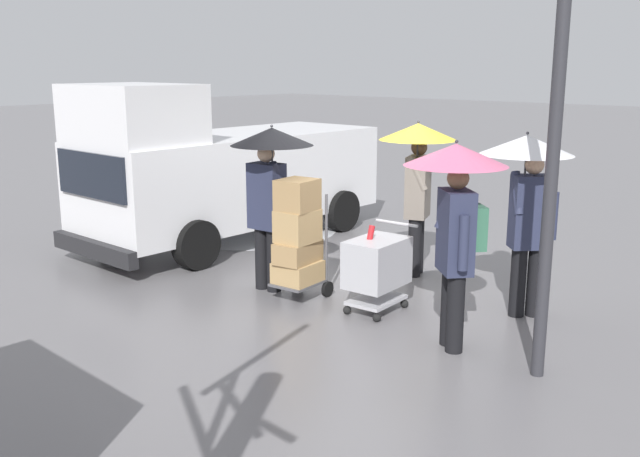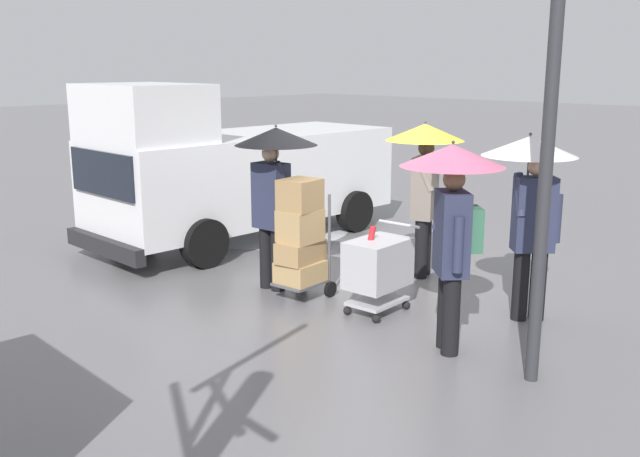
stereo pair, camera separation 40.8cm
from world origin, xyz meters
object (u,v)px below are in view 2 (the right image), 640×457
at_px(hand_dolly_boxes, 301,236).
at_px(street_lamp, 549,124).
at_px(cargo_van_parked_right, 234,170).
at_px(pedestrian_black_side, 531,184).
at_px(shopping_cart_vendor, 378,266).
at_px(pedestrian_pink_side, 425,163).
at_px(pedestrian_far_side, 453,199).
at_px(pedestrian_white_side, 274,169).

relative_size(hand_dolly_boxes, street_lamp, 0.39).
distance_m(cargo_van_parked_right, street_lamp, 6.51).
relative_size(cargo_van_parked_right, pedestrian_black_side, 2.49).
distance_m(shopping_cart_vendor, street_lamp, 2.90).
xyz_separation_m(shopping_cart_vendor, street_lamp, (-2.23, 0.41, 1.80)).
distance_m(shopping_cart_vendor, pedestrian_pink_side, 1.90).
distance_m(cargo_van_parked_right, pedestrian_far_side, 5.43).
bearing_deg(shopping_cart_vendor, pedestrian_black_side, -143.71).
height_order(pedestrian_pink_side, pedestrian_far_side, same).
distance_m(pedestrian_white_side, street_lamp, 3.82).
relative_size(hand_dolly_boxes, pedestrian_black_side, 0.71).
xyz_separation_m(hand_dolly_boxes, pedestrian_white_side, (0.51, -0.03, 0.78)).
bearing_deg(pedestrian_black_side, pedestrian_far_side, 85.01).
distance_m(cargo_van_parked_right, pedestrian_pink_side, 3.55).
height_order(cargo_van_parked_right, hand_dolly_boxes, cargo_van_parked_right).
height_order(cargo_van_parked_right, pedestrian_white_side, cargo_van_parked_right).
bearing_deg(pedestrian_black_side, pedestrian_white_side, 23.91).
height_order(shopping_cart_vendor, pedestrian_black_side, pedestrian_black_side).
relative_size(shopping_cart_vendor, street_lamp, 0.27).
bearing_deg(pedestrian_pink_side, street_lamp, 144.66).
height_order(cargo_van_parked_right, pedestrian_pink_side, cargo_van_parked_right).
bearing_deg(pedestrian_pink_side, shopping_cart_vendor, 108.06).
xyz_separation_m(pedestrian_white_side, pedestrian_far_side, (-2.74, 0.07, -0.01)).
height_order(pedestrian_pink_side, pedestrian_white_side, same).
height_order(shopping_cart_vendor, pedestrian_white_side, pedestrian_white_side).
distance_m(pedestrian_pink_side, pedestrian_black_side, 1.93).
xyz_separation_m(shopping_cart_vendor, pedestrian_black_side, (-1.35, -0.99, 1.02)).
relative_size(cargo_van_parked_right, street_lamp, 1.38).
distance_m(hand_dolly_boxes, pedestrian_white_side, 0.93).
distance_m(shopping_cart_vendor, pedestrian_black_side, 1.96).
bearing_deg(pedestrian_far_side, street_lamp, 176.17).
xyz_separation_m(cargo_van_parked_right, hand_dolly_boxes, (-3.00, 1.36, -0.37)).
bearing_deg(pedestrian_black_side, street_lamp, 122.13).
xyz_separation_m(cargo_van_parked_right, pedestrian_pink_side, (-3.50, -0.47, 0.41)).
bearing_deg(pedestrian_far_side, hand_dolly_boxes, -1.06).
bearing_deg(cargo_van_parked_right, pedestrian_white_side, 151.81).
relative_size(hand_dolly_boxes, pedestrian_white_side, 0.71).
bearing_deg(shopping_cart_vendor, cargo_van_parked_right, -14.90).
bearing_deg(pedestrian_white_side, shopping_cart_vendor, -169.71).
bearing_deg(hand_dolly_boxes, cargo_van_parked_right, -24.42).
bearing_deg(pedestrian_far_side, pedestrian_pink_side, -47.15).
distance_m(cargo_van_parked_right, pedestrian_white_side, 2.86).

